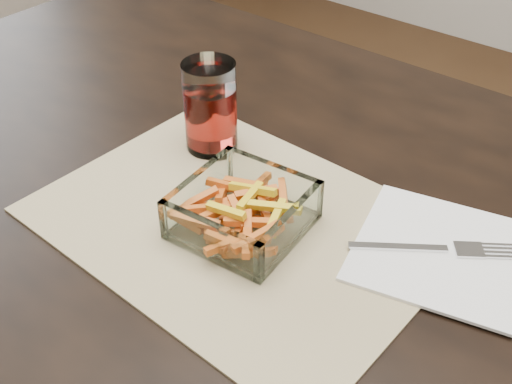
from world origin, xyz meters
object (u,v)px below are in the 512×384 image
dining_table (300,284)px  fork (438,249)px  glass_bowl (243,213)px  tumbler (210,110)px

dining_table → fork: 0.18m
fork → glass_bowl: bearing=-97.9°
glass_bowl → fork: size_ratio=0.93×
glass_bowl → fork: (0.19, 0.10, -0.02)m
dining_table → tumbler: 0.25m
fork → dining_table: bearing=-102.5°
glass_bowl → tumbler: size_ratio=1.20×
dining_table → fork: bearing=23.4°
dining_table → glass_bowl: (-0.05, -0.04, 0.11)m
dining_table → glass_bowl: 0.13m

